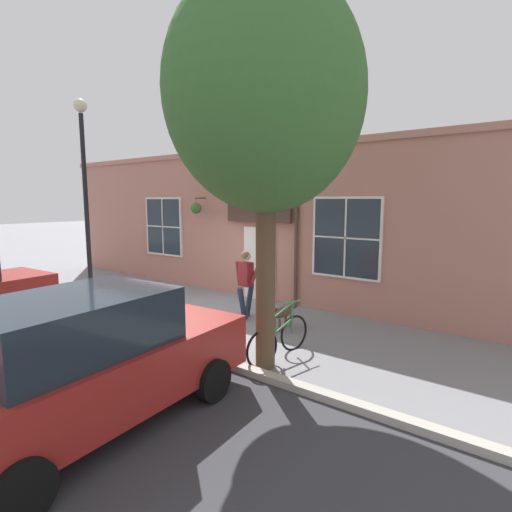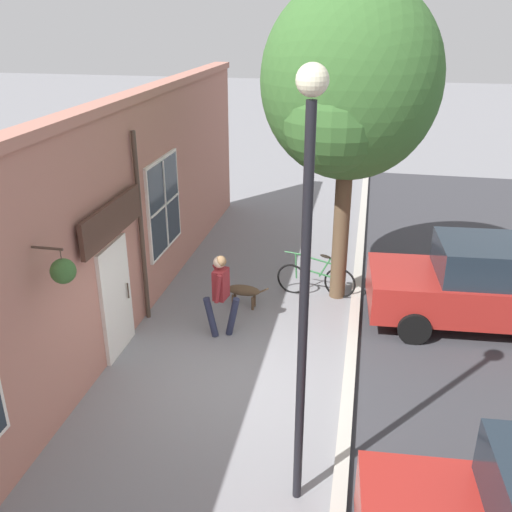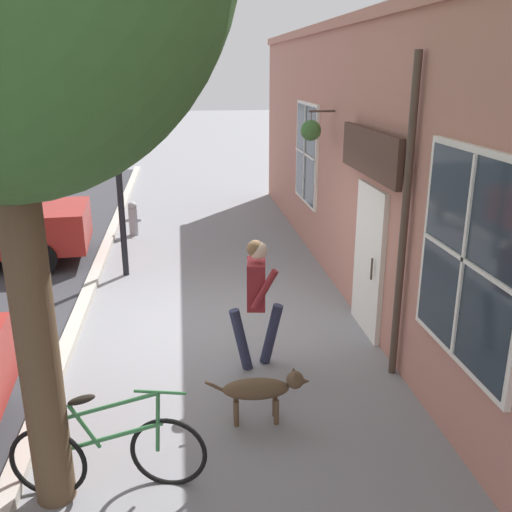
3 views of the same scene
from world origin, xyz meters
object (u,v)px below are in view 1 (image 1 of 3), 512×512
street_tree_by_curb (262,104)px  dog_on_leash (285,312)px  street_lamp (85,177)px  pedestrian_walking (246,278)px  fire_hydrant (42,283)px  parked_car_mid_block (87,361)px  leaning_bicycle (279,338)px

street_tree_by_curb → dog_on_leash: bearing=-157.6°
street_lamp → pedestrian_walking: bearing=118.0°
dog_on_leash → street_tree_by_curb: (1.92, 0.79, 4.03)m
pedestrian_walking → fire_hydrant: pedestrian_walking is taller
pedestrian_walking → fire_hydrant: bearing=-72.6°
dog_on_leash → street_tree_by_curb: bearing=22.4°
street_tree_by_curb → street_lamp: 5.71m
pedestrian_walking → dog_on_leash: bearing=85.1°
street_tree_by_curb → parked_car_mid_block: street_tree_by_curb is taller
street_tree_by_curb → parked_car_mid_block: bearing=-11.3°
pedestrian_walking → dog_on_leash: pedestrian_walking is taller
street_tree_by_curb → leaning_bicycle: (-0.44, 0.06, -4.03)m
street_lamp → parked_car_mid_block: bearing=59.4°
dog_on_leash → street_lamp: (1.83, -4.83, 3.05)m
fire_hydrant → dog_on_leash: bearing=104.0°
leaning_bicycle → parked_car_mid_block: (3.33, -0.64, 0.50)m
street_tree_by_curb → fire_hydrant: size_ratio=8.33×
dog_on_leash → leaning_bicycle: (1.48, 0.85, -0.01)m
pedestrian_walking → dog_on_leash: 1.35m
dog_on_leash → leaning_bicycle: bearing=30.0°
pedestrian_walking → parked_car_mid_block: (4.92, 1.41, -0.12)m
pedestrian_walking → parked_car_mid_block: bearing=16.0°
dog_on_leash → street_tree_by_curb: 4.53m
pedestrian_walking → street_lamp: size_ratio=0.31×
pedestrian_walking → parked_car_mid_block: 5.12m
pedestrian_walking → parked_car_mid_block: size_ratio=0.38×
parked_car_mid_block → street_lamp: (-2.99, -5.05, 2.55)m
parked_car_mid_block → fire_hydrant: (-2.95, -7.70, -0.48)m
leaning_bicycle → pedestrian_walking: bearing=-127.7°
pedestrian_walking → parked_car_mid_block: parked_car_mid_block is taller
street_tree_by_curb → leaning_bicycle: bearing=171.9°
dog_on_leash → street_lamp: street_lamp is taller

